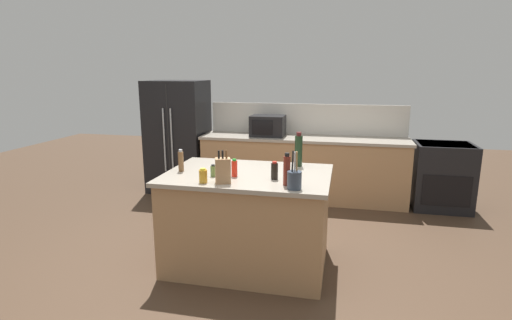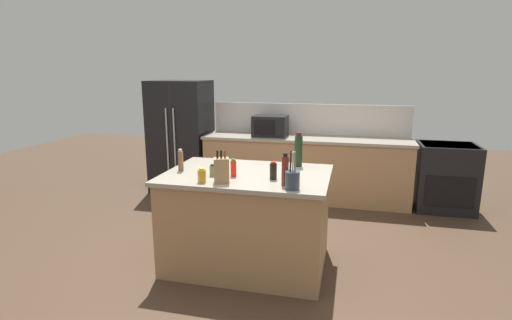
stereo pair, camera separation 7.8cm
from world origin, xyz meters
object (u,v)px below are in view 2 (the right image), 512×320
knife_block (221,170)px  soy_sauce_bottle (273,171)px  hot_sauce_bottle (233,168)px  utensil_crock (292,180)px  pepper_grinder (181,161)px  honey_jar (202,176)px  vinegar_bottle (285,170)px  refrigerator (181,136)px  range_oven (445,177)px  microwave (270,126)px  spice_jar_oregano (212,171)px  wine_bottle (298,150)px

knife_block → soy_sauce_bottle: size_ratio=1.77×
hot_sauce_bottle → utensil_crock: bearing=-24.9°
pepper_grinder → honey_jar: bearing=-43.8°
knife_block → vinegar_bottle: 0.55m
refrigerator → range_oven: refrigerator is taller
microwave → utensil_crock: bearing=-74.4°
knife_block → utensil_crock: utensil_crock is taller
range_oven → honey_jar: size_ratio=7.11×
spice_jar_oregano → microwave: bearing=88.8°
range_oven → hot_sauce_bottle: (-2.33, -2.35, 0.55)m
utensil_crock → hot_sauce_bottle: (-0.59, 0.27, -0.00)m
microwave → wine_bottle: (0.67, -1.81, 0.01)m
refrigerator → microwave: 1.48m
pepper_grinder → soy_sauce_bottle: pepper_grinder is taller
utensil_crock → hot_sauce_bottle: utensil_crock is taller
honey_jar → utensil_crock: bearing=-1.0°
knife_block → vinegar_bottle: knife_block is taller
range_oven → knife_block: knife_block is taller
honey_jar → hot_sauce_bottle: size_ratio=0.78×
vinegar_bottle → spice_jar_oregano: vinegar_bottle is taller
utensil_crock → honey_jar: (-0.80, 0.01, -0.02)m
refrigerator → vinegar_bottle: (2.12, -2.58, 0.20)m
range_oven → hot_sauce_bottle: hot_sauce_bottle is taller
microwave → hot_sauce_bottle: (0.14, -2.35, -0.07)m
microwave → hot_sauce_bottle: 2.35m
wine_bottle → vinegar_bottle: wine_bottle is taller
knife_block → wine_bottle: bearing=32.6°
microwave → knife_block: (0.10, -2.58, -0.04)m
knife_block → honey_jar: knife_block is taller
knife_block → honey_jar: bearing=168.8°
refrigerator → spice_jar_oregano: (1.41, -2.44, 0.12)m
honey_jar → spice_jar_oregano: honey_jar is taller
refrigerator → wine_bottle: bearing=-41.1°
vinegar_bottle → range_oven: bearing=54.4°
soy_sauce_bottle → hot_sauce_bottle: hot_sauce_bottle is taller
vinegar_bottle → utensil_crock: bearing=-50.1°
utensil_crock → spice_jar_oregano: (-0.78, 0.23, -0.03)m
utensil_crock → soy_sauce_bottle: 0.34m
pepper_grinder → wine_bottle: bearing=23.3°
spice_jar_oregano → hot_sauce_bottle: size_ratio=0.68×
pepper_grinder → hot_sauce_bottle: bearing=-7.5°
hot_sauce_bottle → range_oven: bearing=45.3°
wine_bottle → vinegar_bottle: 0.72m
vinegar_bottle → refrigerator: bearing=129.3°
microwave → utensil_crock: size_ratio=1.55×
microwave → wine_bottle: 1.93m
spice_jar_oregano → hot_sauce_bottle: hot_sauce_bottle is taller
wine_bottle → pepper_grinder: size_ratio=1.62×
knife_block → vinegar_bottle: size_ratio=1.02×
refrigerator → knife_block: bearing=-59.3°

